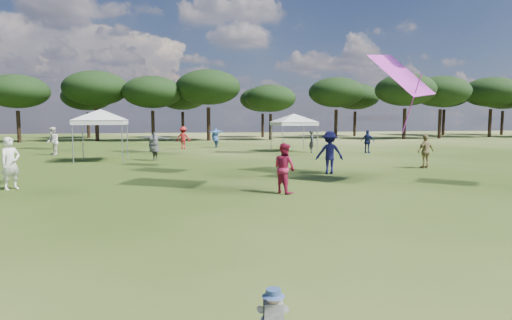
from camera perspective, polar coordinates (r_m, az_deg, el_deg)
The scene contains 5 objects.
tree_line at distance 49.60m, azimuth -7.75°, elevation 9.03°, with size 108.78×17.63×7.77m.
tent_left at distance 25.39m, azimuth -20.01°, elevation 6.09°, with size 5.42×5.42×3.20m.
tent_right at distance 31.18m, azimuth 5.05°, elevation 5.94°, with size 5.62×5.62×3.03m.
toddler at distance 5.03m, azimuth 2.29°, elevation -19.82°, with size 0.37×0.40×0.53m.
festival_crowd at distance 24.84m, azimuth -12.96°, elevation 1.86°, with size 28.16×23.34×1.86m.
Camera 1 is at (-1.14, -1.97, 2.39)m, focal length 30.00 mm.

